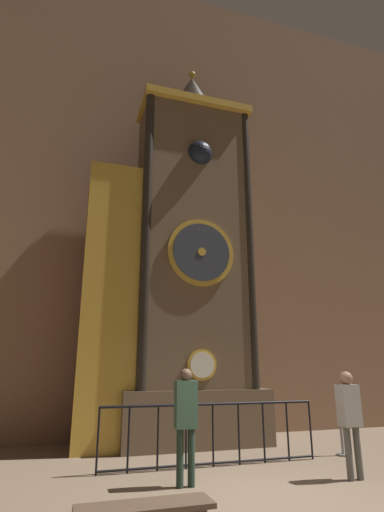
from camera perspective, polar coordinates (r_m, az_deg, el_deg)
ground_plane at (r=6.26m, az=12.33°, el=-31.34°), size 28.00×28.00×0.00m
cathedral_back_wall at (r=12.48m, az=-2.98°, el=10.41°), size 24.00×0.32×14.45m
clock_tower at (r=10.27m, az=-2.20°, el=-1.19°), size 4.50×1.79×10.35m
railing_fence at (r=8.05m, az=3.01°, el=-23.69°), size 4.20×0.05×1.09m
visitor_near at (r=6.71m, az=-0.89°, el=-21.66°), size 0.35×0.24×1.71m
visitor_far at (r=7.58m, az=21.55°, el=-20.08°), size 0.35×0.23×1.67m
stanchion_post at (r=9.56m, az=20.63°, el=-23.26°), size 0.28×0.28×0.98m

